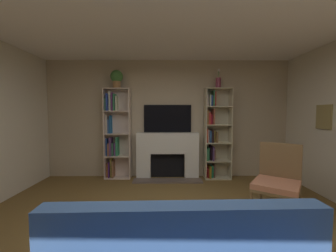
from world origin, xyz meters
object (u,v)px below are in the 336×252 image
at_px(vase_with_flowers, 218,81).
at_px(tv, 168,119).
at_px(bookshelf_right, 214,135).
at_px(potted_plant, 117,78).
at_px(bookshelf_left, 115,133).
at_px(fireplace, 168,154).
at_px(armchair, 277,179).

bearing_deg(vase_with_flowers, tv, 173.96).
relative_size(bookshelf_right, potted_plant, 5.08).
height_order(bookshelf_left, potted_plant, potted_plant).
distance_m(fireplace, armchair, 2.37).
bearing_deg(tv, bookshelf_right, -5.08).
distance_m(bookshelf_left, armchair, 3.37).
distance_m(fireplace, potted_plant, 2.06).
bearing_deg(bookshelf_left, vase_with_flowers, -1.23).
distance_m(tv, bookshelf_left, 1.25).
height_order(tv, armchair, tv).
relative_size(bookshelf_right, vase_with_flowers, 4.71).
xyz_separation_m(fireplace, potted_plant, (-1.13, -0.02, 1.71)).
relative_size(fireplace, bookshelf_right, 0.74).
xyz_separation_m(tv, bookshelf_right, (1.06, -0.09, -0.36)).
relative_size(tv, vase_with_flowers, 2.51).
relative_size(bookshelf_right, armchair, 2.00).
height_order(tv, bookshelf_right, bookshelf_right).
distance_m(potted_plant, vase_with_flowers, 2.27).
bearing_deg(bookshelf_left, armchair, -31.59).
height_order(vase_with_flowers, armchair, vase_with_flowers).
bearing_deg(potted_plant, vase_with_flowers, -0.01).
height_order(fireplace, armchair, fireplace).
xyz_separation_m(bookshelf_right, potted_plant, (-2.20, -0.03, 1.28)).
height_order(fireplace, bookshelf_left, bookshelf_left).
xyz_separation_m(bookshelf_left, vase_with_flowers, (2.34, -0.05, 1.17)).
xyz_separation_m(fireplace, tv, (0.00, 0.10, 0.80)).
relative_size(bookshelf_left, vase_with_flowers, 4.71).
height_order(bookshelf_left, vase_with_flowers, vase_with_flowers).
height_order(fireplace, tv, tv).
relative_size(tv, bookshelf_left, 0.53).
xyz_separation_m(fireplace, bookshelf_left, (-1.20, 0.03, 0.47)).
xyz_separation_m(tv, potted_plant, (-1.13, -0.12, 0.91)).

